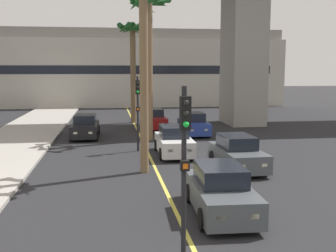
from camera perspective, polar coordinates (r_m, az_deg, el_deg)
The scene contains 13 objects.
lane_stripe_center at distance 25.08m, azimuth -3.21°, elevation -2.74°, with size 0.14×56.00×0.01m, color #DBCC4C.
pier_building_backdrop at distance 54.00m, azimuth -5.93°, elevation 7.82°, with size 39.72×8.04×9.47m.
car_queue_front at distance 29.32m, azimuth 3.52°, elevation 0.20°, with size 1.88×4.13×1.56m.
car_queue_second at distance 22.36m, azimuth 0.82°, elevation -2.15°, with size 1.88×4.12×1.56m.
car_queue_third at distance 32.23m, azimuth -2.03°, elevation 0.90°, with size 1.89×4.13×1.56m.
car_queue_fourth at distance 28.54m, azimuth -11.30°, elevation -0.14°, with size 1.89×4.13×1.56m.
car_queue_fifth at distance 13.45m, azimuth 7.24°, elevation -8.92°, with size 1.96×4.16×1.56m.
car_queue_sixth at distance 19.44m, azimuth 9.48°, elevation -3.76°, with size 1.92×4.14×1.56m.
traffic_light_median_near at distance 9.47m, azimuth 2.28°, elevation -3.53°, with size 0.24×0.37×4.20m.
traffic_light_median_far at distance 23.09m, azimuth -4.18°, elevation 3.13°, with size 0.24×0.37×4.20m.
palm_tree_near_median at distance 26.84m, azimuth -2.65°, elevation 13.09°, with size 2.83×2.86×9.24m.
palm_tree_mid_median at distance 18.44m, azimuth -3.44°, elevation 16.85°, with size 3.11×3.09×9.22m.
palm_tree_far_median at distance 35.85m, azimuth -4.84°, elevation 10.59°, with size 2.82×2.85×8.53m.
Camera 1 is at (-2.07, -0.57, 4.56)m, focal length 44.39 mm.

